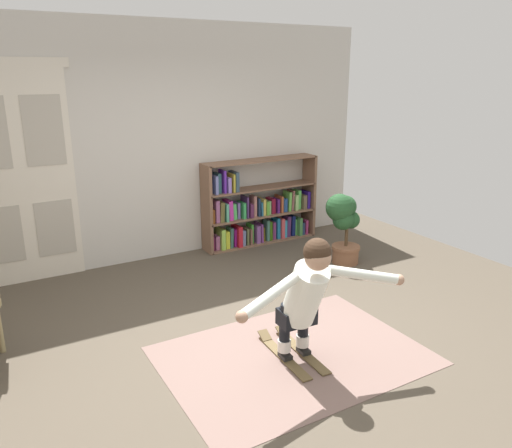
# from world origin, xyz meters

# --- Properties ---
(ground_plane) EXTENTS (7.20, 7.20, 0.00)m
(ground_plane) POSITION_xyz_m (0.00, 0.00, 0.00)
(ground_plane) COLOR brown
(back_wall) EXTENTS (6.00, 0.10, 2.90)m
(back_wall) POSITION_xyz_m (0.00, 2.60, 1.45)
(back_wall) COLOR beige
(back_wall) RESTS_ON ground
(double_door) EXTENTS (1.22, 0.05, 2.45)m
(double_door) POSITION_xyz_m (-1.51, 2.54, 1.23)
(double_door) COLOR silver
(double_door) RESTS_ON ground
(rug) EXTENTS (2.16, 1.54, 0.01)m
(rug) POSITION_xyz_m (0.15, -0.30, 0.00)
(rug) COLOR #7B6159
(rug) RESTS_ON ground
(bookshelf) EXTENTS (1.67, 0.30, 1.17)m
(bookshelf) POSITION_xyz_m (1.36, 2.39, 0.46)
(bookshelf) COLOR brown
(bookshelf) RESTS_ON ground
(potted_plant) EXTENTS (0.46, 0.40, 0.88)m
(potted_plant) POSITION_xyz_m (1.91, 1.21, 0.53)
(potted_plant) COLOR brown
(potted_plant) RESTS_ON ground
(skis_pair) EXTENTS (0.31, 0.79, 0.07)m
(skis_pair) POSITION_xyz_m (0.15, -0.27, 0.02)
(skis_pair) COLOR brown
(skis_pair) RESTS_ON rug
(person_skier) EXTENTS (1.46, 0.62, 1.07)m
(person_skier) POSITION_xyz_m (0.14, -0.47, 0.66)
(person_skier) COLOR white
(person_skier) RESTS_ON skis_pair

